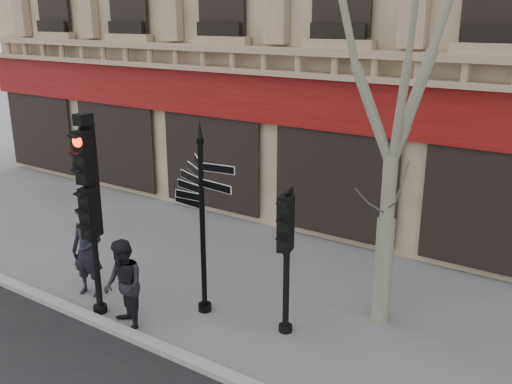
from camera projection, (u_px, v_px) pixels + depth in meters
ground at (218, 321)px, 11.11m from camera, size 80.00×80.00×0.00m
kerb at (168, 351)px, 9.99m from camera, size 80.00×0.25×0.12m
fingerpost at (201, 187)px, 10.72m from camera, size 2.02×2.02×3.88m
traffic_signal_main at (90, 192)px, 10.69m from camera, size 0.51×0.42×4.01m
traffic_signal_secondary at (287, 239)px, 10.19m from camera, size 0.52×0.42×2.69m
plane_tree at (401, 17)px, 9.46m from camera, size 3.04×3.04×8.08m
pedestrian_a at (87, 251)px, 11.90m from camera, size 0.82×0.64×1.97m
pedestrian_b at (123, 286)px, 10.59m from camera, size 1.07×0.99×1.78m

